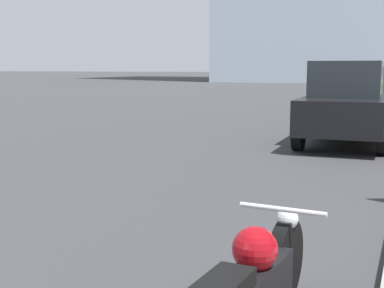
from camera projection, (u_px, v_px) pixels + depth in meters
parked_car_black at (346, 104)px, 11.66m from camera, size 1.90×4.01×1.82m
parked_car_green at (381, 88)px, 21.83m from camera, size 2.05×4.16×1.71m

